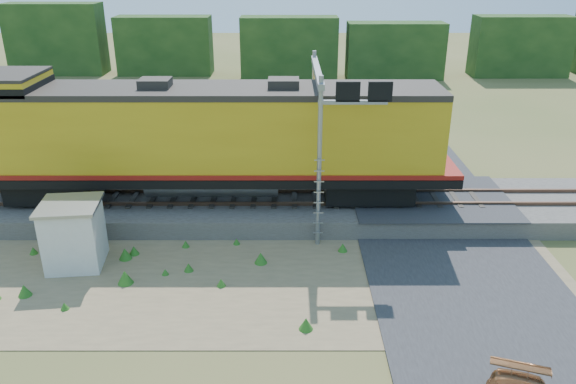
{
  "coord_description": "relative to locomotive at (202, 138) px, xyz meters",
  "views": [
    {
      "loc": [
        0.6,
        -17.02,
        10.9
      ],
      "look_at": [
        0.62,
        3.0,
        2.4
      ],
      "focal_mm": 35.0,
      "sensor_mm": 36.0,
      "label": 1
    }
  ],
  "objects": [
    {
      "name": "ground",
      "position": [
        3.05,
        -6.0,
        -3.66
      ],
      "size": [
        140.0,
        140.0,
        0.0
      ],
      "primitive_type": "plane",
      "color": "#475123",
      "rests_on": "ground"
    },
    {
      "name": "ballast",
      "position": [
        3.05,
        0.0,
        -3.26
      ],
      "size": [
        70.0,
        5.0,
        0.8
      ],
      "primitive_type": "cube",
      "color": "slate",
      "rests_on": "ground"
    },
    {
      "name": "rails",
      "position": [
        3.05,
        0.0,
        -2.78
      ],
      "size": [
        70.0,
        1.54,
        0.16
      ],
      "color": "brown",
      "rests_on": "ballast"
    },
    {
      "name": "dirt_shoulder",
      "position": [
        1.05,
        -5.5,
        -3.64
      ],
      "size": [
        26.0,
        8.0,
        0.03
      ],
      "primitive_type": "cube",
      "color": "#8C7754",
      "rests_on": "ground"
    },
    {
      "name": "road",
      "position": [
        10.05,
        -5.26,
        -3.57
      ],
      "size": [
        7.0,
        66.0,
        0.86
      ],
      "color": "#38383A",
      "rests_on": "ground"
    },
    {
      "name": "tree_line_north",
      "position": [
        3.05,
        32.0,
        -0.59
      ],
      "size": [
        130.0,
        3.0,
        6.5
      ],
      "color": "#183714",
      "rests_on": "ground"
    },
    {
      "name": "weed_clumps",
      "position": [
        -0.45,
        -5.9,
        -3.66
      ],
      "size": [
        15.0,
        6.2,
        0.56
      ],
      "primitive_type": null,
      "color": "#2B681D",
      "rests_on": "ground"
    },
    {
      "name": "locomotive",
      "position": [
        0.0,
        0.0,
        0.0
      ],
      "size": [
        21.2,
        3.23,
        5.47
      ],
      "color": "black",
      "rests_on": "rails"
    },
    {
      "name": "shed",
      "position": [
        -4.33,
        -4.39,
        -2.38
      ],
      "size": [
        2.35,
        2.35,
        2.53
      ],
      "rotation": [
        0.0,
        0.0,
        0.11
      ],
      "color": "silver",
      "rests_on": "ground"
    },
    {
      "name": "signal_gantry",
      "position": [
        5.22,
        -0.66,
        1.52
      ],
      "size": [
        2.73,
        6.2,
        6.88
      ],
      "color": "gray",
      "rests_on": "ground"
    }
  ]
}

